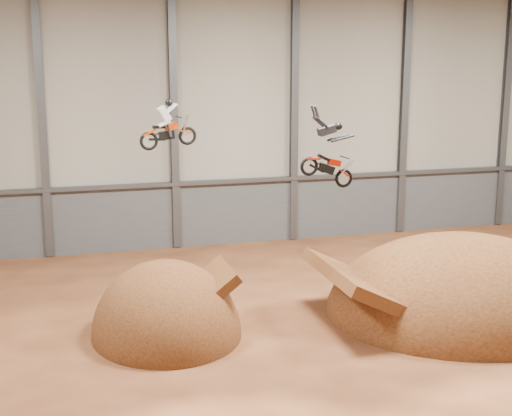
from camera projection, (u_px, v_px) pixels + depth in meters
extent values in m
plane|color=#502815|center=(334.00, 345.00, 25.90)|extent=(40.00, 40.00, 0.00)
cube|color=#9E998C|center=(234.00, 117.00, 38.54)|extent=(40.00, 0.10, 14.00)
cube|color=#4F5156|center=(236.00, 212.00, 39.56)|extent=(39.80, 0.18, 3.50)
cube|color=#47494F|center=(236.00, 181.00, 39.04)|extent=(39.80, 0.35, 0.20)
cube|color=#47494F|center=(42.00, 122.00, 35.73)|extent=(0.40, 0.36, 13.90)
cube|color=#47494F|center=(174.00, 119.00, 37.48)|extent=(0.40, 0.36, 13.90)
cube|color=#47494F|center=(294.00, 116.00, 39.22)|extent=(0.40, 0.36, 13.90)
cube|color=#47494F|center=(404.00, 114.00, 40.97)|extent=(0.40, 0.36, 13.90)
cube|color=#47494F|center=(505.00, 111.00, 42.72)|extent=(0.40, 0.36, 13.90)
ellipsoid|color=#412110|center=(167.00, 334.00, 26.96)|extent=(5.61, 6.47, 5.61)
ellipsoid|color=#412110|center=(459.00, 312.00, 29.25)|extent=(11.07, 9.79, 6.39)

